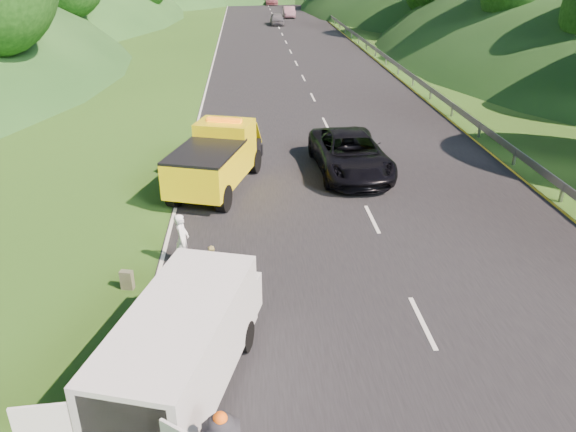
{
  "coord_description": "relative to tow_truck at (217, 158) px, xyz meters",
  "views": [
    {
      "loc": [
        -1.21,
        -13.25,
        8.42
      ],
      "look_at": [
        -0.09,
        1.76,
        1.3
      ],
      "focal_mm": 35.0,
      "sensor_mm": 36.0,
      "label": 1
    }
  ],
  "objects": [
    {
      "name": "guardrail",
      "position": [
        12.73,
        45.17,
        -1.22
      ],
      "size": [
        0.06,
        140.0,
        1.52
      ],
      "primitive_type": "cube",
      "color": "gray",
      "rests_on": "ground"
    },
    {
      "name": "tow_truck",
      "position": [
        0.0,
        0.0,
        0.0
      ],
      "size": [
        3.73,
        6.17,
        2.5
      ],
      "rotation": [
        0.0,
        0.0,
        -0.3
      ],
      "color": "black",
      "rests_on": "ground"
    },
    {
      "name": "child",
      "position": [
        0.1,
        -6.62,
        -1.22
      ],
      "size": [
        0.54,
        0.56,
        0.9
      ],
      "primitive_type": "imported",
      "rotation": [
        0.0,
        0.0,
        -0.94
      ],
      "color": "#CDBE6D",
      "rests_on": "ground"
    },
    {
      "name": "tree_line_left",
      "position": [
        -16.57,
        52.67,
        -1.22
      ],
      "size": [
        14.0,
        140.0,
        14.0
      ],
      "primitive_type": null,
      "color": "#2A601C",
      "rests_on": "ground"
    },
    {
      "name": "suitcase",
      "position": [
        -2.21,
        -7.17,
        -0.94
      ],
      "size": [
        0.38,
        0.26,
        0.55
      ],
      "primitive_type": "cube",
      "rotation": [
        0.0,
        0.0,
        -0.23
      ],
      "color": "#5E6048",
      "rests_on": "ground"
    },
    {
      "name": "road_surface",
      "position": [
        5.43,
        32.67,
        -1.21
      ],
      "size": [
        14.0,
        200.0,
        0.02
      ],
      "primitive_type": "cube",
      "color": "black",
      "rests_on": "ground"
    },
    {
      "name": "dist_car_a",
      "position": [
        5.35,
        53.58,
        -1.22
      ],
      "size": [
        1.68,
        4.17,
        1.42
      ],
      "primitive_type": "imported",
      "color": "#504E54",
      "rests_on": "ground"
    },
    {
      "name": "dist_car_c",
      "position": [
        6.08,
        83.41,
        -1.22
      ],
      "size": [
        2.09,
        5.14,
        1.49
      ],
      "primitive_type": "imported",
      "color": "#8C464E",
      "rests_on": "ground"
    },
    {
      "name": "woman",
      "position": [
        -0.78,
        -5.95,
        -1.22
      ],
      "size": [
        0.46,
        0.61,
        1.62
      ],
      "primitive_type": "imported",
      "rotation": [
        0.0,
        0.0,
        1.52
      ],
      "color": "white",
      "rests_on": "ground"
    },
    {
      "name": "white_van",
      "position": [
        -0.22,
        -11.23,
        -0.03
      ],
      "size": [
        4.08,
        6.37,
        2.1
      ],
      "rotation": [
        0.0,
        0.0,
        -0.28
      ],
      "color": "black",
      "rests_on": "ground"
    },
    {
      "name": "dist_car_b",
      "position": [
        7.55,
        62.21,
        -1.22
      ],
      "size": [
        1.54,
        4.41,
        1.45
      ],
      "primitive_type": "imported",
      "color": "#6F4A55",
      "rests_on": "ground"
    },
    {
      "name": "passing_suv",
      "position": [
        5.43,
        1.23,
        -1.22
      ],
      "size": [
        3.03,
        6.09,
        1.66
      ],
      "primitive_type": "imported",
      "rotation": [
        0.0,
        0.0,
        0.05
      ],
      "color": "black",
      "rests_on": "ground"
    },
    {
      "name": "ground",
      "position": [
        2.43,
        -7.33,
        -1.22
      ],
      "size": [
        320.0,
        320.0,
        0.0
      ],
      "primitive_type": "plane",
      "color": "#38661E",
      "rests_on": "ground"
    },
    {
      "name": "tree_line_right",
      "position": [
        25.43,
        52.67,
        -1.22
      ],
      "size": [
        14.0,
        140.0,
        14.0
      ],
      "primitive_type": null,
      "color": "#2A601C",
      "rests_on": "ground"
    }
  ]
}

